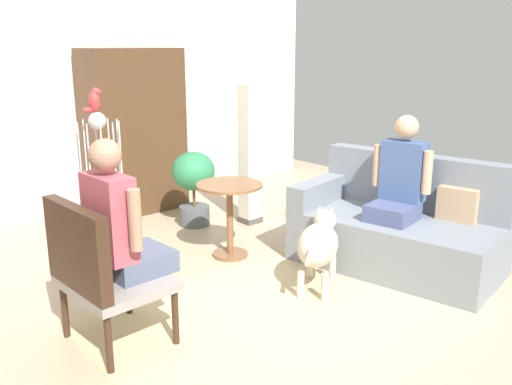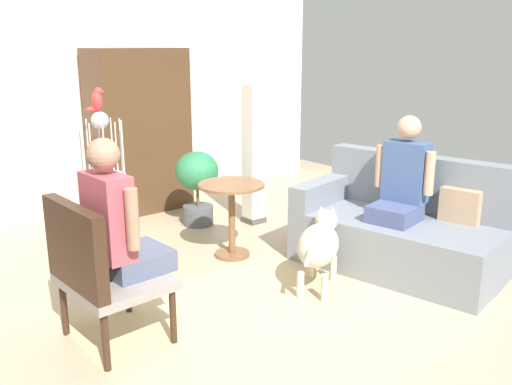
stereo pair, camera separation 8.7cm
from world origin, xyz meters
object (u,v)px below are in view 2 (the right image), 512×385
(dog, at_px, (319,244))
(bird_cage_stand, at_px, (105,194))
(couch, at_px, (398,230))
(person_on_armchair, at_px, (117,223))
(parrot, at_px, (97,100))
(person_on_couch, at_px, (403,179))
(armchair, at_px, (95,266))
(potted_plant, at_px, (197,180))
(armoire_cabinet, at_px, (139,131))
(round_end_table, at_px, (232,206))
(column_lamp, at_px, (254,156))

(dog, relative_size, bird_cage_stand, 0.57)
(couch, xyz_separation_m, person_on_armchair, (-2.38, 0.40, 0.46))
(bird_cage_stand, relative_size, parrot, 6.78)
(person_on_couch, bearing_deg, parrot, 138.19)
(couch, height_order, armchair, armchair)
(potted_plant, height_order, armoire_cabinet, armoire_cabinet)
(person_on_armchair, bearing_deg, armoire_cabinet, 59.46)
(armchair, height_order, round_end_table, armchair)
(person_on_armchair, bearing_deg, round_end_table, 26.17)
(couch, height_order, parrot, parrot)
(dog, bearing_deg, person_on_couch, -10.74)
(armchair, distance_m, person_on_couch, 2.55)
(dog, distance_m, bird_cage_stand, 1.87)
(armchair, height_order, parrot, parrot)
(person_on_armchair, relative_size, parrot, 4.55)
(parrot, bearing_deg, potted_plant, 18.31)
(armchair, distance_m, bird_cage_stand, 1.41)
(potted_plant, distance_m, armoire_cabinet, 1.02)
(person_on_armchair, bearing_deg, dog, -10.21)
(column_lamp, bearing_deg, armchair, -150.30)
(bird_cage_stand, bearing_deg, armchair, -117.26)
(parrot, height_order, potted_plant, parrot)
(person_on_couch, xyz_separation_m, dog, (-0.81, 0.15, -0.42))
(person_on_couch, xyz_separation_m, bird_cage_stand, (-1.86, 1.67, -0.16))
(dog, height_order, column_lamp, column_lamp)
(bird_cage_stand, relative_size, potted_plant, 1.69)
(person_on_armchair, distance_m, dog, 1.61)
(parrot, xyz_separation_m, armoire_cabinet, (1.04, 1.31, -0.51))
(column_lamp, bearing_deg, person_on_couch, -84.95)
(round_end_table, relative_size, parrot, 3.45)
(parrot, distance_m, armoire_cabinet, 1.74)
(parrot, relative_size, column_lamp, 0.13)
(armchair, bearing_deg, potted_plant, 41.92)
(couch, xyz_separation_m, armchair, (-2.55, 0.39, 0.22))
(person_on_couch, xyz_separation_m, person_on_armchair, (-2.34, 0.43, -0.00))
(person_on_armchair, bearing_deg, couch, -9.42)
(potted_plant, bearing_deg, armoire_cabinet, 100.85)
(person_on_couch, xyz_separation_m, column_lamp, (-0.16, 1.76, -0.06))
(person_on_armchair, xyz_separation_m, parrot, (0.47, 1.25, 0.64))
(bird_cage_stand, relative_size, column_lamp, 0.90)
(round_end_table, relative_size, bird_cage_stand, 0.51)
(person_on_armchair, bearing_deg, column_lamp, 31.34)
(column_lamp, bearing_deg, bird_cage_stand, -177.09)
(round_end_table, bearing_deg, potted_plant, 74.51)
(bird_cage_stand, bearing_deg, dog, -55.38)
(round_end_table, xyz_separation_m, bird_cage_stand, (-0.93, 0.55, 0.15))
(potted_plant, bearing_deg, round_end_table, -105.49)
(person_on_couch, bearing_deg, round_end_table, 129.43)
(potted_plant, relative_size, column_lamp, 0.54)
(dog, relative_size, potted_plant, 0.96)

